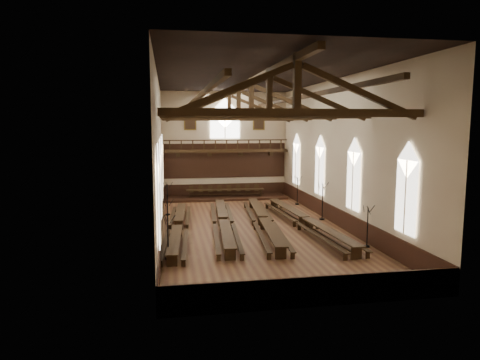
# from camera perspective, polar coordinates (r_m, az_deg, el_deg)

# --- Properties ---
(ground) EXTENTS (26.00, 26.00, 0.00)m
(ground) POSITION_cam_1_polar(r_m,az_deg,el_deg) (29.16, 1.46, -6.27)
(ground) COLOR brown
(ground) RESTS_ON ground
(room_walls) EXTENTS (26.00, 26.00, 26.00)m
(room_walls) POSITION_cam_1_polar(r_m,az_deg,el_deg) (28.34, 1.50, 6.52)
(room_walls) COLOR beige
(room_walls) RESTS_ON ground
(wainscot_band) EXTENTS (12.00, 26.00, 1.20)m
(wainscot_band) POSITION_cam_1_polar(r_m,az_deg,el_deg) (29.03, 1.46, -5.12)
(wainscot_band) COLOR black
(wainscot_band) RESTS_ON ground
(side_windows) EXTENTS (11.85, 19.80, 4.50)m
(side_windows) POSITION_cam_1_polar(r_m,az_deg,el_deg) (28.51, 1.48, 1.05)
(side_windows) COLOR white
(side_windows) RESTS_ON room_walls
(end_window) EXTENTS (2.80, 0.12, 3.80)m
(end_window) POSITION_cam_1_polar(r_m,az_deg,el_deg) (41.07, -2.02, 7.86)
(end_window) COLOR white
(end_window) RESTS_ON room_walls
(minstrels_gallery) EXTENTS (11.80, 1.24, 3.70)m
(minstrels_gallery) POSITION_cam_1_polar(r_m,az_deg,el_deg) (40.94, -1.96, 3.21)
(minstrels_gallery) COLOR #322310
(minstrels_gallery) RESTS_ON room_walls
(portraits) EXTENTS (7.75, 0.09, 1.45)m
(portraits) POSITION_cam_1_polar(r_m,az_deg,el_deg) (41.07, -2.02, 7.69)
(portraits) COLOR brown
(portraits) RESTS_ON room_walls
(roof_trusses) EXTENTS (11.70, 25.70, 2.80)m
(roof_trusses) POSITION_cam_1_polar(r_m,az_deg,el_deg) (28.37, 1.51, 10.07)
(roof_trusses) COLOR #322310
(roof_trusses) RESTS_ON room_walls
(refectory_row_a) EXTENTS (1.82, 13.79, 0.68)m
(refectory_row_a) POSITION_cam_1_polar(r_m,az_deg,el_deg) (27.74, -8.23, -6.02)
(refectory_row_a) COLOR #322310
(refectory_row_a) RESTS_ON ground
(refectory_row_b) EXTENTS (2.01, 14.23, 0.72)m
(refectory_row_b) POSITION_cam_1_polar(r_m,az_deg,el_deg) (28.58, -2.15, -5.48)
(refectory_row_b) COLOR #322310
(refectory_row_b) RESTS_ON ground
(refectory_row_c) EXTENTS (2.15, 14.45, 0.74)m
(refectory_row_c) POSITION_cam_1_polar(r_m,az_deg,el_deg) (28.93, 3.22, -5.30)
(refectory_row_c) COLOR #322310
(refectory_row_c) RESTS_ON ground
(refectory_row_d) EXTENTS (1.97, 14.58, 0.76)m
(refectory_row_d) POSITION_cam_1_polar(r_m,az_deg,el_deg) (29.06, 8.73, -5.28)
(refectory_row_d) COLOR #322310
(refectory_row_d) RESTS_ON ground
(dais) EXTENTS (11.40, 2.99, 0.20)m
(dais) POSITION_cam_1_polar(r_m,az_deg,el_deg) (40.13, -1.98, -2.35)
(dais) COLOR black
(dais) RESTS_ON ground
(high_table) EXTENTS (7.32, 1.14, 0.68)m
(high_table) POSITION_cam_1_polar(r_m,az_deg,el_deg) (40.03, -1.98, -1.39)
(high_table) COLOR #322310
(high_table) RESTS_ON dais
(high_chairs) EXTENTS (6.75, 0.46, 0.95)m
(high_chairs) POSITION_cam_1_polar(r_m,az_deg,el_deg) (40.73, -2.12, -1.32)
(high_chairs) COLOR #322310
(high_chairs) RESTS_ON dais
(candelabrum_left_near) EXTENTS (0.65, 0.72, 2.34)m
(candelabrum_left_near) POSITION_cam_1_polar(r_m,az_deg,el_deg) (22.48, -9.56, -8.68)
(candelabrum_left_near) COLOR black
(candelabrum_left_near) RESTS_ON ground
(candelabrum_left_mid) EXTENTS (0.69, 0.70, 2.34)m
(candelabrum_left_mid) POSITION_cam_1_polar(r_m,az_deg,el_deg) (27.14, -9.60, -5.87)
(candelabrum_left_mid) COLOR black
(candelabrum_left_mid) RESTS_ON ground
(candelabrum_left_far) EXTENTS (0.77, 0.75, 2.57)m
(candelabrum_left_far) POSITION_cam_1_polar(r_m,az_deg,el_deg) (33.20, -9.63, -3.32)
(candelabrum_left_far) COLOR black
(candelabrum_left_far) RESTS_ON ground
(candelabrum_right_near) EXTENTS (0.69, 0.73, 2.41)m
(candelabrum_right_near) POSITION_cam_1_polar(r_m,az_deg,el_deg) (25.36, 16.59, -6.98)
(candelabrum_right_near) COLOR black
(candelabrum_right_near) RESTS_ON ground
(candelabrum_right_mid) EXTENTS (0.81, 0.83, 2.77)m
(candelabrum_right_mid) POSITION_cam_1_polar(r_m,az_deg,el_deg) (31.71, 10.91, -3.74)
(candelabrum_right_mid) COLOR black
(candelabrum_right_mid) RESTS_ON ground
(candelabrum_right_far) EXTENTS (0.70, 0.77, 2.51)m
(candelabrum_right_far) POSITION_cam_1_polar(r_m,az_deg,el_deg) (37.38, 7.64, -2.10)
(candelabrum_right_far) COLOR black
(candelabrum_right_far) RESTS_ON ground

